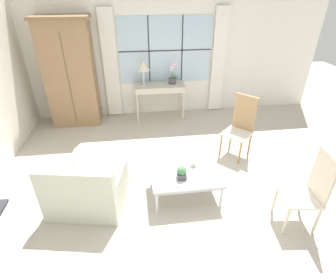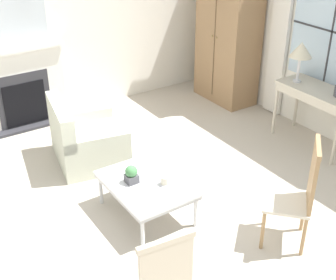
% 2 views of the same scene
% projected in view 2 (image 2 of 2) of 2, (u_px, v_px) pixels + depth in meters
% --- Properties ---
extents(ground_plane, '(14.00, 14.00, 0.00)m').
position_uv_depth(ground_plane, '(152.00, 217.00, 5.00)').
color(ground_plane, '#BCB2A3').
extents(wall_left, '(0.06, 7.20, 2.80)m').
position_uv_depth(wall_left, '(76.00, 19.00, 6.84)').
color(wall_left, white).
rests_on(wall_left, ground_plane).
extents(fireplace, '(0.34, 1.33, 2.20)m').
position_uv_depth(fireplace, '(19.00, 79.00, 6.60)').
color(fireplace, '#2D2D33').
rests_on(fireplace, ground_plane).
extents(armoire, '(1.07, 0.59, 2.23)m').
position_uv_depth(armoire, '(228.00, 32.00, 7.26)').
color(armoire, '#93704C').
rests_on(armoire, ground_plane).
extents(console_table, '(1.12, 0.51, 0.80)m').
position_uv_depth(console_table, '(319.00, 96.00, 6.09)').
color(console_table, beige).
rests_on(console_table, ground_plane).
extents(table_lamp, '(0.30, 0.30, 0.55)m').
position_uv_depth(table_lamp, '(301.00, 51.00, 6.07)').
color(table_lamp, silver).
rests_on(table_lamp, console_table).
extents(armchair_upholstered, '(1.12, 0.98, 0.82)m').
position_uv_depth(armchair_upholstered, '(86.00, 141.00, 5.92)').
color(armchair_upholstered, beige).
rests_on(armchair_upholstered, ground_plane).
extents(side_chair_wooden, '(0.62, 0.62, 1.11)m').
position_uv_depth(side_chair_wooden, '(300.00, 190.00, 4.39)').
color(side_chair_wooden, beige).
rests_on(side_chair_wooden, ground_plane).
extents(coffee_table, '(1.00, 0.73, 0.41)m').
position_uv_depth(coffee_table, '(146.00, 186.00, 4.88)').
color(coffee_table, silver).
rests_on(coffee_table, ground_plane).
extents(potted_plant_small, '(0.13, 0.13, 0.20)m').
position_uv_depth(potted_plant_small, '(131.00, 174.00, 4.82)').
color(potted_plant_small, '#4C4C51').
rests_on(potted_plant_small, coffee_table).
extents(pillar_candle, '(0.12, 0.12, 0.10)m').
position_uv_depth(pillar_candle, '(165.00, 181.00, 4.81)').
color(pillar_candle, silver).
rests_on(pillar_candle, coffee_table).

